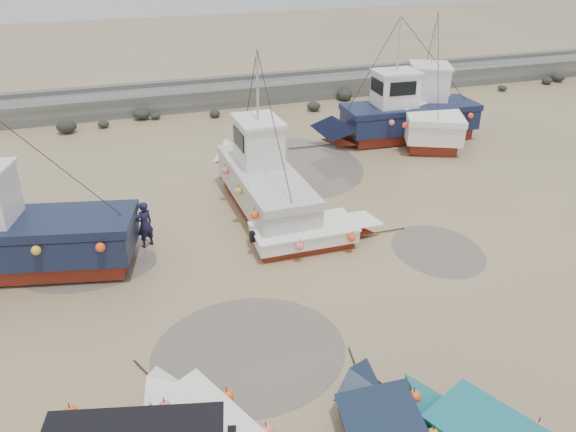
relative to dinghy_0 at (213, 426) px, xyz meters
name	(u,v)px	position (x,y,z in m)	size (l,w,h in m)	color
ground	(373,306)	(5.59, 3.49, -0.55)	(120.00, 120.00, 0.00)	tan
seawall	(222,95)	(5.64, 25.48, 0.08)	(60.00, 4.92, 1.50)	slate
puddle_a	(249,351)	(1.50, 2.69, -0.55)	(5.34, 5.34, 0.01)	#60574C
puddle_b	(438,250)	(9.18, 5.73, -0.55)	(3.11, 3.11, 0.01)	#60574C
puddle_c	(91,268)	(-2.55, 8.31, -0.55)	(4.42, 4.42, 0.01)	#60574C
puddle_d	(294,165)	(6.78, 14.70, -0.55)	(6.45, 6.45, 0.01)	#60574C
dinghy_0	(213,426)	(0.00, 0.00, 0.00)	(3.01, 5.46, 1.43)	maroon
dinghy_5	(313,231)	(5.12, 7.49, 0.00)	(6.01, 2.21, 1.43)	maroon
cabin_boat_1	(260,177)	(4.12, 10.90, 0.81)	(2.83, 9.64, 6.22)	maroon
cabin_boat_2	(399,115)	(13.15, 16.38, 0.79)	(10.19, 3.33, 6.22)	maroon
cabin_boat_3	(426,108)	(15.03, 16.93, 0.80)	(5.45, 9.45, 6.22)	maroon
person	(148,246)	(-0.58, 9.23, -0.55)	(0.63, 0.42, 1.74)	#161633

